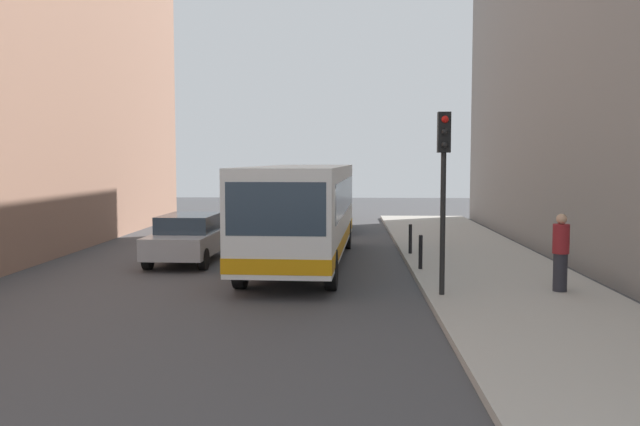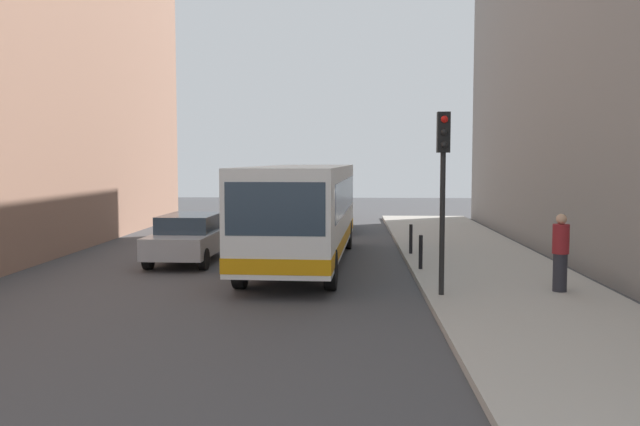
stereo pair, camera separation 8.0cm
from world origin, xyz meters
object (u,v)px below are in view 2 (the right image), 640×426
object	(u,v)px
bus	(304,208)
car_beside_bus	(190,237)
bollard_mid	(411,239)
car_behind_bus	(328,213)
traffic_light	(443,168)
pedestrian_near_signal	(560,253)
bollard_near	(421,252)

from	to	relation	value
bus	car_beside_bus	bearing A→B (deg)	-3.04
bollard_mid	car_behind_bus	bearing A→B (deg)	109.39
car_behind_bus	traffic_light	distance (m)	15.68
car_beside_bus	traffic_light	bearing A→B (deg)	143.05
car_beside_bus	pedestrian_near_signal	xyz separation A→B (m)	(9.87, -5.12, 0.27)
bollard_mid	pedestrian_near_signal	world-z (taller)	pedestrian_near_signal
traffic_light	bollard_mid	distance (m)	7.21
bollard_mid	traffic_light	bearing A→B (deg)	-89.16
car_behind_bus	bollard_near	bearing A→B (deg)	100.91
car_behind_bus	traffic_light	world-z (taller)	traffic_light
bollard_mid	bollard_near	bearing A→B (deg)	-90.00
car_beside_bus	pedestrian_near_signal	size ratio (longest dim) A/B	2.47
traffic_light	bollard_near	xyz separation A→B (m)	(-0.10, 3.65, -2.38)
car_beside_bus	bollard_mid	distance (m)	7.08
car_behind_bus	bollard_mid	distance (m)	8.92
car_beside_bus	car_behind_bus	bearing A→B (deg)	-111.14
traffic_light	bollard_mid	bearing A→B (deg)	90.84
bus	traffic_light	size ratio (longest dim) A/B	2.71
car_beside_bus	car_behind_bus	size ratio (longest dim) A/B	0.99
car_beside_bus	traffic_light	xyz separation A→B (m)	(7.08, -5.65, 2.22)
bus	traffic_light	world-z (taller)	traffic_light
car_behind_bus	pedestrian_near_signal	xyz separation A→B (m)	(5.85, -14.69, 0.27)
pedestrian_near_signal	traffic_light	bearing A→B (deg)	-61.89
bus	traffic_light	bearing A→B (deg)	126.01
car_behind_bus	traffic_light	size ratio (longest dim) A/B	1.10
bus	car_beside_bus	xyz separation A→B (m)	(-3.61, 0.36, -0.94)
traffic_light	pedestrian_near_signal	distance (m)	3.44
pedestrian_near_signal	car_beside_bus	bearing A→B (deg)	-99.92
car_behind_bus	traffic_light	xyz separation A→B (m)	(3.06, -15.22, 2.22)
traffic_light	bollard_near	size ratio (longest dim) A/B	4.32
bus	bollard_mid	bearing A→B (deg)	-153.10
bus	bollard_mid	world-z (taller)	bus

